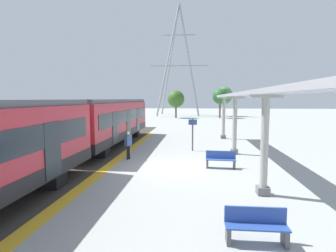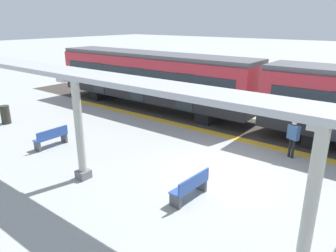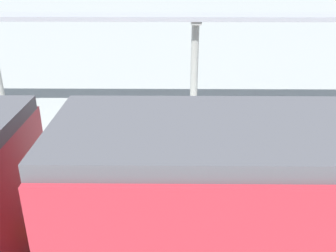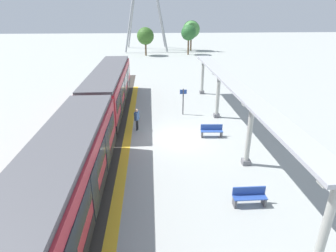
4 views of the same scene
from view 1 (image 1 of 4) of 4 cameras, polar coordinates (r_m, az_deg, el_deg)
name	(u,v)px [view 1 (image 1 of 4)]	position (r m, az deg, el deg)	size (l,w,h in m)	color
ground_plane	(177,167)	(14.25, 1.94, -8.57)	(176.00, 176.00, 0.00)	#9CA19D
tactile_edge_strip	(110,165)	(14.91, -12.07, -8.04)	(0.54, 27.61, 0.01)	gold
trackbed	(76,165)	(15.57, -18.70, -7.63)	(3.20, 39.61, 0.01)	#38332D
train_far_carriage	(112,121)	(21.31, -11.64, 1.06)	(2.65, 14.09, 3.48)	#B72A36
canopy_pillar_second	(264,145)	(10.48, 19.50, -3.70)	(1.10, 0.44, 3.66)	slate
canopy_pillar_third	(235,125)	(17.77, 13.77, 0.19)	(1.10, 0.44, 3.66)	slate
canopy_pillar_fourth	(224,118)	(24.55, 11.54, 1.71)	(1.10, 0.44, 3.66)	slate
canopy_beam	(247,94)	(13.87, 16.21, 6.43)	(1.20, 22.25, 0.16)	#A8AAB2
bench_near_end	(256,225)	(7.39, 17.89, -19.11)	(1.50, 0.45, 0.86)	#29499A
bench_mid_platform	(221,159)	(14.25, 10.95, -6.84)	(1.52, 0.53, 0.86)	#2C4D9C
platform_info_sign	(193,131)	(18.48, 5.16, -1.11)	(0.56, 0.10, 2.20)	#4C4C51
passenger_waiting_near_edge	(128,142)	(15.99, -8.32, -3.36)	(0.38, 0.51, 1.62)	black
electricity_pylon	(179,60)	(58.60, 2.33, 13.68)	(12.18, 8.69, 22.96)	#93969B
tree_left_background	(220,96)	(51.03, 10.83, 6.10)	(2.81, 2.81, 5.41)	brown
tree_right_background	(176,99)	(50.34, 1.67, 5.67)	(3.11, 3.11, 5.07)	brown
tree_centre_background	(224,95)	(56.46, 11.61, 6.28)	(3.48, 3.48, 5.97)	brown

